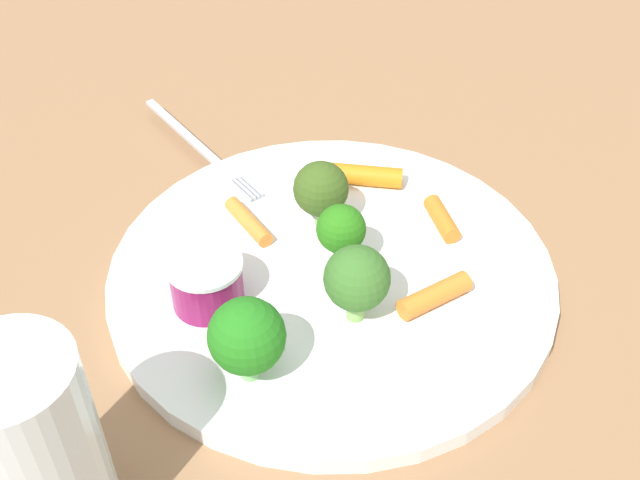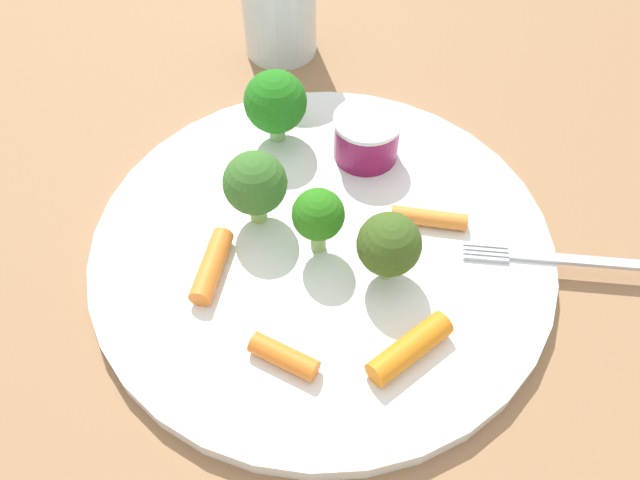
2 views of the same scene
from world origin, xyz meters
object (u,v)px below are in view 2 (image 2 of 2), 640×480
at_px(sauce_cup, 367,137).
at_px(carrot_stick_2, 212,266).
at_px(carrot_stick_3, 284,356).
at_px(fork, 591,262).
at_px(plate, 322,246).
at_px(carrot_stick_0, 429,218).
at_px(broccoli_floret_1, 252,188).
at_px(broccoli_floret_0, 321,217).
at_px(broccoli_floret_3, 275,102).
at_px(carrot_stick_1, 410,348).
at_px(broccoli_floret_2, 389,245).

bearing_deg(sauce_cup, carrot_stick_2, 71.34).
xyz_separation_m(carrot_stick_3, fork, (-0.14, -0.14, -0.00)).
distance_m(plate, carrot_stick_0, 0.07).
bearing_deg(plate, broccoli_floret_1, 4.44).
height_order(broccoli_floret_0, broccoli_floret_1, broccoli_floret_1).
xyz_separation_m(plate, carrot_stick_2, (0.05, 0.05, 0.01)).
distance_m(broccoli_floret_0, fork, 0.17).
xyz_separation_m(plate, sauce_cup, (0.01, -0.08, 0.02)).
bearing_deg(plate, carrot_stick_2, 45.18).
relative_size(sauce_cup, broccoli_floret_3, 0.86).
bearing_deg(plate, carrot_stick_0, -143.19).
bearing_deg(broccoli_floret_3, carrot_stick_3, 118.51).
xyz_separation_m(broccoli_floret_0, carrot_stick_3, (-0.01, 0.08, -0.02)).
bearing_deg(carrot_stick_3, broccoli_floret_3, -61.49).
bearing_deg(carrot_stick_1, carrot_stick_2, -1.02).
relative_size(broccoli_floret_3, carrot_stick_3, 1.38).
xyz_separation_m(plate, broccoli_floret_1, (0.05, 0.00, 0.04)).
height_order(plate, carrot_stick_1, carrot_stick_1).
height_order(broccoli_floret_1, carrot_stick_3, broccoli_floret_1).
height_order(carrot_stick_0, carrot_stick_1, carrot_stick_1).
xyz_separation_m(broccoli_floret_3, carrot_stick_1, (-0.15, 0.13, -0.02)).
xyz_separation_m(sauce_cup, broccoli_floret_2, (-0.05, 0.09, 0.01)).
bearing_deg(broccoli_floret_3, plate, 133.69).
bearing_deg(carrot_stick_0, plate, 36.81).
bearing_deg(sauce_cup, broccoli_floret_3, 9.19).
relative_size(broccoli_floret_1, carrot_stick_3, 1.34).
bearing_deg(broccoli_floret_0, broccoli_floret_3, -47.84).
xyz_separation_m(broccoli_floret_2, broccoli_floret_3, (0.12, -0.08, 0.00)).
xyz_separation_m(broccoli_floret_3, carrot_stick_2, (-0.02, 0.12, -0.03)).
xyz_separation_m(broccoli_floret_0, carrot_stick_0, (-0.05, -0.05, -0.03)).
relative_size(broccoli_floret_1, carrot_stick_1, 1.00).
xyz_separation_m(broccoli_floret_1, carrot_stick_1, (-0.12, 0.05, -0.02)).
distance_m(broccoli_floret_2, fork, 0.13).
distance_m(broccoli_floret_1, carrot_stick_2, 0.05).
bearing_deg(fork, broccoli_floret_0, 21.21).
height_order(broccoli_floret_1, carrot_stick_0, broccoli_floret_1).
distance_m(plate, broccoli_floret_2, 0.06).
bearing_deg(broccoli_floret_2, plate, -9.12).
height_order(carrot_stick_0, carrot_stick_3, carrot_stick_3).
bearing_deg(carrot_stick_3, broccoli_floret_0, -79.40).
bearing_deg(carrot_stick_3, fork, -135.11).
relative_size(plate, carrot_stick_3, 7.40).
distance_m(carrot_stick_0, carrot_stick_1, 0.10).
bearing_deg(broccoli_floret_2, broccoli_floret_1, -2.38).
relative_size(plate, broccoli_floret_0, 6.08).
bearing_deg(sauce_cup, carrot_stick_1, 121.29).
height_order(broccoli_floret_2, carrot_stick_0, broccoli_floret_2).
relative_size(plate, carrot_stick_2, 5.87).
distance_m(broccoli_floret_0, carrot_stick_2, 0.07).
distance_m(broccoli_floret_0, broccoli_floret_3, 0.11).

